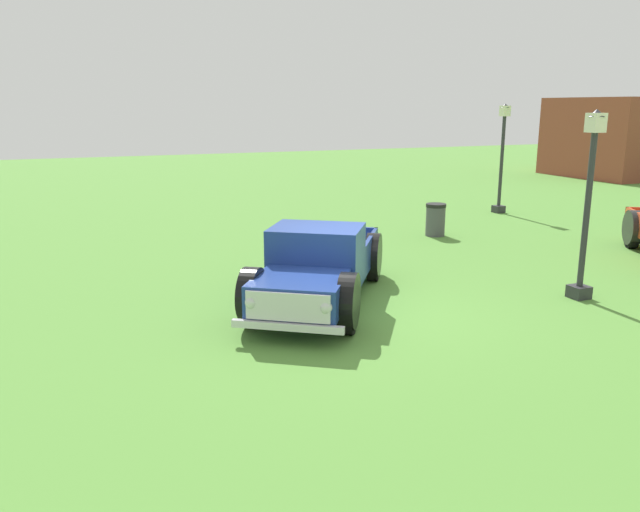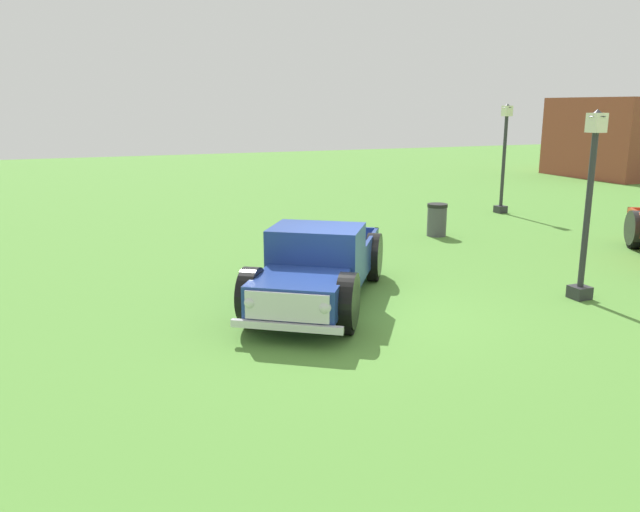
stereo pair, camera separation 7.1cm
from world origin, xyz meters
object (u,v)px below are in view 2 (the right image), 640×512
Objects in this scene: pickup_truck_foreground at (316,269)px; lamp_post_near at (504,156)px; lamp_post_far at (589,202)px; trash_can at (437,220)px.

lamp_post_near is at bearing 126.17° from pickup_truck_foreground.
lamp_post_far is at bearing 72.79° from pickup_truck_foreground.
lamp_post_far reaches higher than pickup_truck_foreground.
pickup_truck_foreground is at bearing -53.83° from lamp_post_near.
pickup_truck_foreground is 1.40× the size of lamp_post_far.
trash_can is (-6.38, 0.78, -1.45)m from lamp_post_far.
trash_can is at bearing 129.75° from pickup_truck_foreground.
lamp_post_near is 10.37m from lamp_post_far.
lamp_post_near is 4.01× the size of trash_can.
trash_can is (2.61, -4.37, -1.52)m from lamp_post_near.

